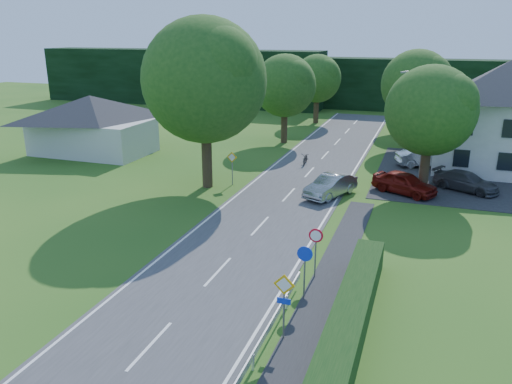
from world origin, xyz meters
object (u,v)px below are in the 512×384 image
at_px(moving_car, 331,186).
at_px(parked_car_silver_a, 425,157).
at_px(streetlight, 423,122).
at_px(parked_car_red, 404,183).
at_px(parasol, 484,161).
at_px(parked_car_grey, 466,181).
at_px(motorcycle, 306,158).

height_order(moving_car, parked_car_silver_a, parked_car_silver_a).
distance_m(streetlight, parked_car_red, 4.89).
bearing_deg(parasol, moving_car, -135.87).
relative_size(streetlight, parked_car_grey, 1.80).
bearing_deg(streetlight, moving_car, -135.00).
xyz_separation_m(motorcycle, parked_car_grey, (12.21, -3.34, 0.16)).
height_order(streetlight, parked_car_grey, streetlight).
relative_size(parked_car_red, parked_car_grey, 0.99).
height_order(moving_car, parasol, parasol).
bearing_deg(parked_car_silver_a, parked_car_red, 150.44).
height_order(parked_car_silver_a, parasol, parasol).
relative_size(streetlight, moving_car, 1.81).
bearing_deg(motorcycle, moving_car, -70.60).
bearing_deg(parked_car_red, motorcycle, 83.16).
height_order(streetlight, moving_car, streetlight).
bearing_deg(motorcycle, parked_car_silver_a, 9.33).
distance_m(parked_car_red, parked_car_silver_a, 8.09).
relative_size(parked_car_red, parked_car_silver_a, 0.96).
relative_size(motorcycle, parked_car_red, 0.42).
distance_m(moving_car, parked_car_grey, 9.65).
bearing_deg(motorcycle, parasol, 3.12).
bearing_deg(parked_car_grey, motorcycle, 101.72).
bearing_deg(motorcycle, parked_car_grey, -20.96).
relative_size(moving_car, motorcycle, 2.39).
height_order(streetlight, parked_car_red, streetlight).
xyz_separation_m(motorcycle, parasol, (13.77, 2.12, 0.38)).
xyz_separation_m(parked_car_silver_a, parked_car_grey, (2.83, -5.85, -0.11)).
bearing_deg(parked_car_silver_a, motorcycle, 83.59).
xyz_separation_m(parked_car_red, parasol, (5.55, 7.62, 0.12)).
relative_size(streetlight, parasol, 4.14).
bearing_deg(parked_car_grey, parasol, 11.06).
bearing_deg(parasol, motorcycle, -171.23).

